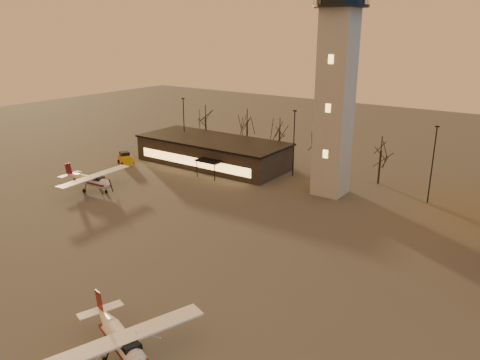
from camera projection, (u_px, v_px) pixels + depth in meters
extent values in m
plane|color=#43403D|center=(183.00, 287.00, 41.04)|extent=(220.00, 220.00, 0.00)
cube|color=#A2A099|center=(335.00, 106.00, 60.61)|extent=(4.00, 4.00, 24.00)
cylinder|color=black|center=(341.00, 6.00, 56.86)|extent=(6.80, 6.80, 0.30)
cube|color=black|center=(213.00, 153.00, 77.35)|extent=(25.00, 10.00, 4.00)
cube|color=black|center=(213.00, 140.00, 76.69)|extent=(25.40, 10.40, 0.30)
cube|color=#F7B556|center=(193.00, 162.00, 73.58)|extent=(22.00, 0.08, 1.40)
cube|color=black|center=(209.00, 161.00, 70.31)|extent=(4.00, 2.00, 0.20)
cylinder|color=black|center=(184.00, 127.00, 82.37)|extent=(0.16, 0.16, 10.00)
cube|color=black|center=(183.00, 98.00, 80.81)|extent=(0.50, 0.25, 0.18)
cylinder|color=black|center=(294.00, 144.00, 70.28)|extent=(0.16, 0.16, 10.00)
cube|color=black|center=(295.00, 111.00, 68.72)|extent=(0.50, 0.25, 0.18)
cylinder|color=black|center=(432.00, 166.00, 59.28)|extent=(0.16, 0.16, 10.00)
cube|color=black|center=(437.00, 126.00, 57.72)|extent=(0.50, 0.25, 0.18)
cylinder|color=black|center=(206.00, 133.00, 87.69)|extent=(0.28, 0.28, 5.74)
cylinder|color=black|center=(279.00, 146.00, 78.97)|extent=(0.28, 0.28, 5.25)
cylinder|color=black|center=(317.00, 157.00, 70.77)|extent=(0.28, 0.28, 6.16)
cylinder|color=black|center=(379.00, 167.00, 67.56)|extent=(0.28, 0.28, 4.97)
cylinder|color=black|center=(247.00, 137.00, 84.86)|extent=(0.28, 0.28, 5.60)
cylinder|color=white|center=(123.00, 343.00, 31.66)|extent=(4.87, 2.80, 1.33)
cone|color=white|center=(105.00, 317.00, 34.30)|extent=(2.69, 1.87, 1.12)
cube|color=black|center=(129.00, 345.00, 30.72)|extent=(1.80, 1.52, 0.72)
cube|color=#63160E|center=(122.00, 342.00, 31.83)|extent=(5.66, 3.11, 0.22)
cube|color=white|center=(125.00, 337.00, 31.02)|extent=(5.15, 11.12, 0.14)
cube|color=white|center=(101.00, 310.00, 34.98)|extent=(1.98, 3.49, 0.08)
cube|color=#63160E|center=(99.00, 301.00, 34.84)|extent=(1.37, 0.54, 1.73)
cylinder|color=silver|center=(93.00, 181.00, 64.96)|extent=(5.07, 1.79, 1.41)
cone|color=silver|center=(108.00, 185.00, 63.53)|extent=(1.08, 1.41, 1.34)
cone|color=silver|center=(74.00, 176.00, 66.70)|extent=(2.68, 1.39, 1.19)
cube|color=black|center=(98.00, 179.00, 64.28)|extent=(1.71, 1.26, 0.76)
cube|color=#5A0C1A|center=(92.00, 181.00, 65.08)|extent=(5.94, 1.91, 0.24)
cube|color=silver|center=(95.00, 176.00, 64.43)|extent=(2.56, 12.00, 0.15)
cube|color=silver|center=(70.00, 174.00, 67.14)|extent=(1.25, 3.64, 0.09)
cube|color=#5A0C1A|center=(69.00, 169.00, 66.96)|extent=(1.50, 0.20, 1.84)
cube|color=#C7870B|center=(125.00, 160.00, 77.87)|extent=(3.55, 2.82, 1.46)
cube|color=black|center=(124.00, 154.00, 77.95)|extent=(1.94, 1.94, 0.84)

